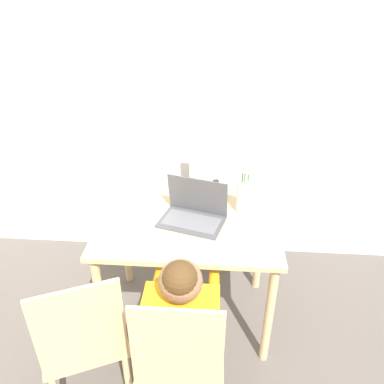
{
  "coord_description": "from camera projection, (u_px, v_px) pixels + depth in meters",
  "views": [
    {
      "loc": [
        0.1,
        -0.33,
        2.0
      ],
      "look_at": [
        -0.04,
        1.53,
        0.93
      ],
      "focal_mm": 35.0,
      "sensor_mm": 36.0,
      "label": 1
    }
  ],
  "objects": [
    {
      "name": "dining_table",
      "position": [
        188.0,
        238.0,
        2.24
      ],
      "size": [
        1.05,
        0.71,
        0.75
      ],
      "color": "#D6B784",
      "rests_on": "ground_plane"
    },
    {
      "name": "chair_occupied",
      "position": [
        181.0,
        359.0,
        1.72
      ],
      "size": [
        0.4,
        0.4,
        0.92
      ],
      "rotation": [
        0.0,
        0.0,
        3.15
      ],
      "color": "#D6B784",
      "rests_on": "ground_plane"
    },
    {
      "name": "flower_vase",
      "position": [
        244.0,
        194.0,
        2.24
      ],
      "size": [
        0.09,
        0.09,
        0.34
      ],
      "color": "silver",
      "rests_on": "dining_table"
    },
    {
      "name": "water_bottle",
      "position": [
        215.0,
        197.0,
        2.26
      ],
      "size": [
        0.06,
        0.06,
        0.21
      ],
      "color": "silver",
      "rests_on": "dining_table"
    },
    {
      "name": "cardboard_panel",
      "position": [
        234.0,
        204.0,
        2.82
      ],
      "size": [
        0.67,
        0.16,
        1.03
      ],
      "color": "silver",
      "rests_on": "ground_plane"
    },
    {
      "name": "person_seated",
      "position": [
        182.0,
        314.0,
        1.75
      ],
      "size": [
        0.35,
        0.43,
        0.99
      ],
      "rotation": [
        0.0,
        0.0,
        3.15
      ],
      "color": "orange",
      "rests_on": "ground_plane"
    },
    {
      "name": "chair_spare",
      "position": [
        85.0,
        341.0,
        1.81
      ],
      "size": [
        0.53,
        0.53,
        0.92
      ],
      "rotation": [
        0.0,
        0.0,
        3.56
      ],
      "color": "#D6B784",
      "rests_on": "ground_plane"
    },
    {
      "name": "laptop",
      "position": [
        194.0,
        211.0,
        2.2
      ],
      "size": [
        0.42,
        0.33,
        0.25
      ],
      "rotation": [
        0.0,
        0.0,
        -0.28
      ],
      "color": "#4C4C51",
      "rests_on": "dining_table"
    },
    {
      "name": "wall_back",
      "position": [
        205.0,
        102.0,
        2.59
      ],
      "size": [
        6.4,
        0.05,
        2.5
      ],
      "color": "white",
      "rests_on": "ground_plane"
    }
  ]
}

